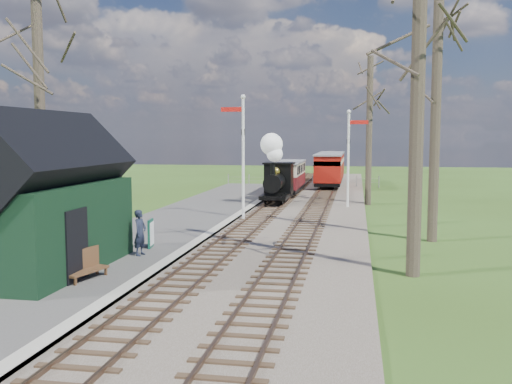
# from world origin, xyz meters

# --- Properties ---
(ground) EXTENTS (140.00, 140.00, 0.00)m
(ground) POSITION_xyz_m (0.00, 0.00, 0.00)
(ground) COLOR #344C17
(ground) RESTS_ON ground
(distant_hills) EXTENTS (114.40, 48.00, 22.02)m
(distant_hills) POSITION_xyz_m (1.40, 64.38, -16.21)
(distant_hills) COLOR #385B23
(distant_hills) RESTS_ON ground
(ballast_bed) EXTENTS (8.00, 60.00, 0.10)m
(ballast_bed) POSITION_xyz_m (1.30, 22.00, 0.05)
(ballast_bed) COLOR brown
(ballast_bed) RESTS_ON ground
(track_near) EXTENTS (1.60, 60.00, 0.15)m
(track_near) POSITION_xyz_m (0.00, 22.00, 0.10)
(track_near) COLOR brown
(track_near) RESTS_ON ground
(track_far) EXTENTS (1.60, 60.00, 0.15)m
(track_far) POSITION_xyz_m (2.60, 22.00, 0.10)
(track_far) COLOR brown
(track_far) RESTS_ON ground
(platform) EXTENTS (5.00, 44.00, 0.20)m
(platform) POSITION_xyz_m (-3.50, 14.00, 0.10)
(platform) COLOR #474442
(platform) RESTS_ON ground
(coping_strip) EXTENTS (0.40, 44.00, 0.21)m
(coping_strip) POSITION_xyz_m (-1.20, 14.00, 0.10)
(coping_strip) COLOR #B2AD9E
(coping_strip) RESTS_ON ground
(station_shed) EXTENTS (3.25, 6.30, 4.78)m
(station_shed) POSITION_xyz_m (-4.30, 4.00, 2.27)
(station_shed) COLOR black
(station_shed) RESTS_ON platform
(semaphore_near) EXTENTS (1.22, 0.24, 6.22)m
(semaphore_near) POSITION_xyz_m (-0.77, 16.00, 3.62)
(semaphore_near) COLOR silver
(semaphore_near) RESTS_ON ground
(semaphore_far) EXTENTS (1.22, 0.24, 5.72)m
(semaphore_far) POSITION_xyz_m (4.37, 22.00, 3.35)
(semaphore_far) COLOR silver
(semaphore_far) RESTS_ON ground
(bare_trees) EXTENTS (15.51, 22.39, 12.00)m
(bare_trees) POSITION_xyz_m (1.33, 10.10, 5.21)
(bare_trees) COLOR #382D23
(bare_trees) RESTS_ON ground
(fence_line) EXTENTS (12.60, 0.08, 1.00)m
(fence_line) POSITION_xyz_m (0.30, 36.00, 0.55)
(fence_line) COLOR slate
(fence_line) RESTS_ON ground
(locomotive) EXTENTS (1.68, 3.91, 4.19)m
(locomotive) POSITION_xyz_m (-0.01, 22.73, 1.95)
(locomotive) COLOR black
(locomotive) RESTS_ON ground
(coach) EXTENTS (1.95, 6.70, 2.06)m
(coach) POSITION_xyz_m (0.00, 28.79, 1.43)
(coach) COLOR black
(coach) RESTS_ON ground
(red_carriage_a) EXTENTS (2.14, 5.31, 2.26)m
(red_carriage_a) POSITION_xyz_m (2.60, 34.20, 1.55)
(red_carriage_a) COLOR black
(red_carriage_a) RESTS_ON ground
(red_carriage_b) EXTENTS (2.14, 5.31, 2.26)m
(red_carriage_b) POSITION_xyz_m (2.60, 39.70, 1.55)
(red_carriage_b) COLOR black
(red_carriage_b) RESTS_ON ground
(sign_board) EXTENTS (0.19, 0.70, 1.02)m
(sign_board) POSITION_xyz_m (-2.48, 7.90, 0.71)
(sign_board) COLOR #0F4834
(sign_board) RESTS_ON platform
(bench) EXTENTS (0.78, 1.53, 0.84)m
(bench) POSITION_xyz_m (-2.70, 3.18, 0.59)
(bench) COLOR #4E311B
(bench) RESTS_ON platform
(person) EXTENTS (0.44, 0.61, 1.54)m
(person) POSITION_xyz_m (-2.34, 6.53, 0.97)
(person) COLOR #1A1E2F
(person) RESTS_ON platform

